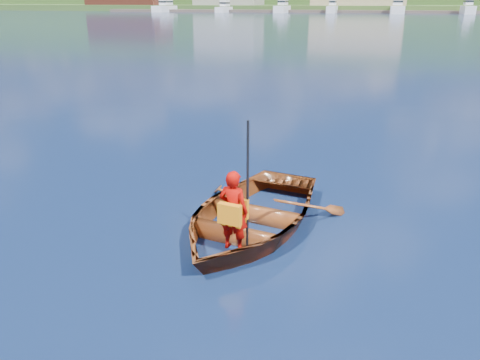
{
  "coord_description": "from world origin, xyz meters",
  "views": [
    {
      "loc": [
        2.88,
        -5.89,
        3.47
      ],
      "look_at": [
        0.97,
        0.77,
        0.81
      ],
      "focal_mm": 35.0,
      "sensor_mm": 36.0,
      "label": 1
    }
  ],
  "objects": [
    {
      "name": "marina_yachts",
      "position": [
        9.21,
        143.31,
        1.41
      ],
      "size": [
        147.54,
        13.78,
        4.39
      ],
      "color": "white",
      "rests_on": "ground"
    },
    {
      "name": "rowboat",
      "position": [
        1.14,
        0.77,
        0.23
      ],
      "size": [
        3.2,
        4.07,
        0.76
      ],
      "color": "brown",
      "rests_on": "ground"
    },
    {
      "name": "ground",
      "position": [
        0.0,
        0.0,
        0.0
      ],
      "size": [
        600.0,
        600.0,
        0.0
      ],
      "color": "#0B233B",
      "rests_on": "ground"
    },
    {
      "name": "dock",
      "position": [
        -4.66,
        148.0,
        0.4
      ],
      "size": [
        159.96,
        13.43,
        0.8
      ],
      "color": "brown",
      "rests_on": "ground"
    },
    {
      "name": "child_paddler",
      "position": [
        1.14,
        -0.15,
        0.7
      ],
      "size": [
        0.48,
        0.38,
        1.89
      ],
      "color": "#B00803",
      "rests_on": "ground"
    }
  ]
}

